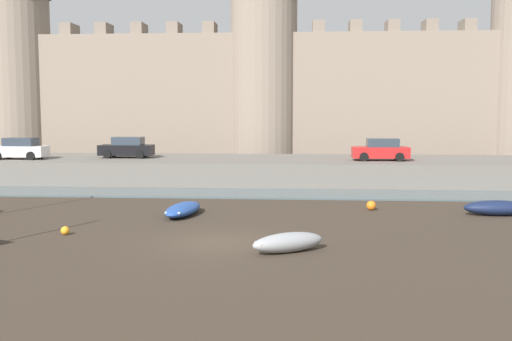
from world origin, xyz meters
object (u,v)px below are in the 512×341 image
(car_quay_east, at_px, (20,149))
(car_quay_centre_west, at_px, (127,148))
(mooring_buoy_off_centre, at_px, (371,205))
(rowboat_foreground_left, at_px, (288,242))
(rowboat_foreground_centre, at_px, (183,209))
(mooring_buoy_near_shore, at_px, (65,231))
(car_quay_west, at_px, (381,150))
(rowboat_midflat_right, at_px, (497,208))

(car_quay_east, xyz_separation_m, car_quay_centre_west, (7.68, 1.93, 0.00))
(mooring_buoy_off_centre, bearing_deg, rowboat_foreground_left, -113.33)
(rowboat_foreground_left, relative_size, car_quay_centre_west, 0.75)
(rowboat_foreground_centre, distance_m, rowboat_foreground_left, 9.55)
(mooring_buoy_near_shore, bearing_deg, rowboat_foreground_left, -14.52)
(rowboat_foreground_centre, bearing_deg, car_quay_east, 138.34)
(rowboat_foreground_centre, bearing_deg, car_quay_west, 49.62)
(car_quay_west, bearing_deg, rowboat_midflat_right, -72.00)
(rowboat_foreground_left, distance_m, mooring_buoy_off_centre, 10.98)
(rowboat_midflat_right, distance_m, car_quay_west, 13.83)
(rowboat_midflat_right, relative_size, mooring_buoy_near_shore, 9.00)
(mooring_buoy_near_shore, bearing_deg, rowboat_foreground_centre, 51.36)
(mooring_buoy_near_shore, height_order, mooring_buoy_off_centre, mooring_buoy_off_centre)
(rowboat_foreground_centre, relative_size, rowboat_foreground_left, 1.32)
(car_quay_west, bearing_deg, rowboat_foreground_centre, -130.38)
(mooring_buoy_near_shore, distance_m, mooring_buoy_off_centre, 16.00)
(rowboat_foreground_centre, distance_m, car_quay_centre_west, 17.14)
(rowboat_foreground_centre, relative_size, mooring_buoy_off_centre, 7.91)
(rowboat_foreground_centre, xyz_separation_m, car_quay_west, (11.98, 14.09, 2.21))
(mooring_buoy_near_shore, bearing_deg, car_quay_centre_west, 98.81)
(rowboat_foreground_left, xyz_separation_m, car_quay_east, (-20.61, 21.14, 2.15))
(mooring_buoy_off_centre, bearing_deg, car_quay_west, 80.05)
(mooring_buoy_near_shore, bearing_deg, car_quay_west, 50.08)
(mooring_buoy_off_centre, bearing_deg, rowboat_foreground_centre, -166.82)
(rowboat_foreground_centre, xyz_separation_m, car_quay_centre_west, (-7.36, 15.32, 2.21))
(rowboat_midflat_right, height_order, car_quay_centre_west, car_quay_centre_west)
(rowboat_foreground_left, bearing_deg, car_quay_centre_west, 119.28)
(car_quay_centre_west, bearing_deg, car_quay_east, -165.85)
(rowboat_foreground_centre, xyz_separation_m, car_quay_east, (-15.04, 13.38, 2.21))
(rowboat_foreground_left, xyz_separation_m, mooring_buoy_near_shore, (-9.75, 2.53, -0.21))
(rowboat_foreground_left, xyz_separation_m, mooring_buoy_off_centre, (4.35, 10.08, -0.14))
(car_quay_centre_west, bearing_deg, car_quay_west, -3.63)
(mooring_buoy_near_shore, relative_size, car_quay_centre_west, 0.09)
(mooring_buoy_near_shore, height_order, car_quay_west, car_quay_west)
(rowboat_foreground_centre, bearing_deg, mooring_buoy_off_centre, 13.18)
(rowboat_midflat_right, xyz_separation_m, car_quay_west, (-4.22, 13.00, 2.13))
(car_quay_east, bearing_deg, mooring_buoy_near_shore, -59.74)
(car_quay_centre_west, bearing_deg, mooring_buoy_near_shore, -81.19)
(rowboat_foreground_centre, bearing_deg, rowboat_foreground_left, -54.30)
(rowboat_foreground_left, height_order, car_quay_east, car_quay_east)
(rowboat_midflat_right, xyz_separation_m, mooring_buoy_off_centre, (-6.29, 1.23, -0.15))
(rowboat_midflat_right, height_order, mooring_buoy_near_shore, rowboat_midflat_right)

